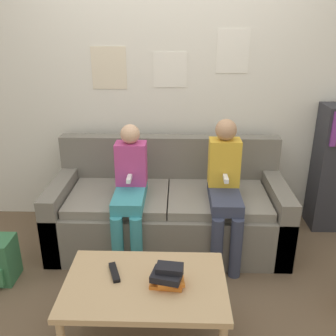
# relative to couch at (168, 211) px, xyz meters

# --- Properties ---
(ground_plane) EXTENTS (10.00, 10.00, 0.00)m
(ground_plane) POSITION_rel_couch_xyz_m (0.00, -0.53, -0.29)
(ground_plane) COLOR brown
(wall_back) EXTENTS (8.00, 0.07, 2.60)m
(wall_back) POSITION_rel_couch_xyz_m (-0.00, 0.50, 1.01)
(wall_back) COLOR silver
(wall_back) RESTS_ON ground_plane
(couch) EXTENTS (1.91, 0.82, 0.85)m
(couch) POSITION_rel_couch_xyz_m (0.00, 0.00, 0.00)
(couch) COLOR #6B665B
(couch) RESTS_ON ground_plane
(coffee_table) EXTENTS (0.92, 0.59, 0.42)m
(coffee_table) POSITION_rel_couch_xyz_m (-0.10, -1.09, 0.09)
(coffee_table) COLOR tan
(coffee_table) RESTS_ON ground_plane
(person_left) EXTENTS (0.24, 0.56, 1.05)m
(person_left) POSITION_rel_couch_xyz_m (-0.29, -0.20, 0.30)
(person_left) COLOR teal
(person_left) RESTS_ON ground_plane
(person_right) EXTENTS (0.24, 0.56, 1.10)m
(person_right) POSITION_rel_couch_xyz_m (0.44, -0.20, 0.33)
(person_right) COLOR #33384C
(person_right) RESTS_ON ground_plane
(tv_remote) EXTENTS (0.09, 0.17, 0.02)m
(tv_remote) POSITION_rel_couch_xyz_m (-0.29, -1.03, 0.14)
(tv_remote) COLOR black
(tv_remote) RESTS_ON coffee_table
(book_stack) EXTENTS (0.20, 0.17, 0.12)m
(book_stack) POSITION_rel_couch_xyz_m (0.03, -1.11, 0.18)
(book_stack) COLOR orange
(book_stack) RESTS_ON coffee_table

